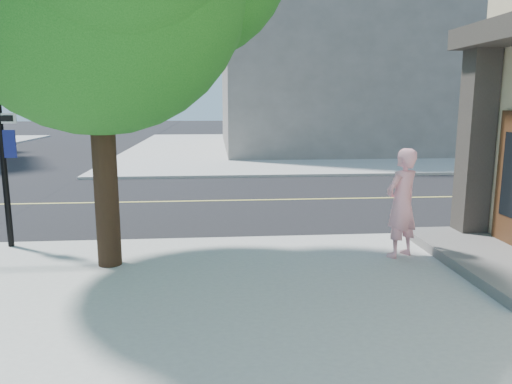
{
  "coord_description": "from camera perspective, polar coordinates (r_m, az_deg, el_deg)",
  "views": [
    {
      "loc": [
        4.34,
        -10.13,
        2.98
      ],
      "look_at": [
        5.11,
        -1.09,
        1.3
      ],
      "focal_mm": 34.2,
      "sensor_mm": 36.0,
      "label": 1
    }
  ],
  "objects": [
    {
      "name": "ground",
      "position": [
        11.42,
        -27.12,
        -5.82
      ],
      "size": [
        140.0,
        140.0,
        0.0
      ],
      "primitive_type": "plane",
      "color": "black",
      "rests_on": "ground"
    },
    {
      "name": "sidewalk_ne",
      "position": [
        33.06,
        11.33,
        5.21
      ],
      "size": [
        29.0,
        25.0,
        0.12
      ],
      "primitive_type": "cube",
      "color": "#A9A9A4",
      "rests_on": "ground"
    },
    {
      "name": "man_on_phone",
      "position": [
        9.4,
        16.66,
        -1.26
      ],
      "size": [
        0.89,
        0.8,
        2.04
      ],
      "primitive_type": "imported",
      "rotation": [
        0.0,
        0.0,
        3.67
      ],
      "color": "#FDA3B0",
      "rests_on": "sidewalk_se"
    },
    {
      "name": "road_ew",
      "position": [
        15.55,
        -20.94,
        -1.24
      ],
      "size": [
        140.0,
        9.0,
        0.01
      ],
      "primitive_type": "cube",
      "color": "black",
      "rests_on": "ground"
    },
    {
      "name": "filler_ne",
      "position": [
        33.81,
        12.39,
        17.28
      ],
      "size": [
        18.0,
        16.0,
        14.0
      ],
      "primitive_type": "cube",
      "color": "slate",
      "rests_on": "sidewalk_ne"
    }
  ]
}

